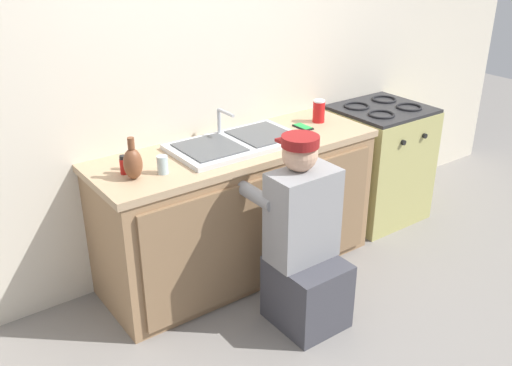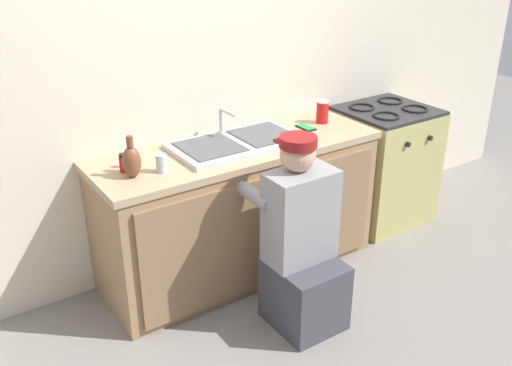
{
  "view_description": "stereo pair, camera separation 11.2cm",
  "coord_description": "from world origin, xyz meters",
  "px_view_note": "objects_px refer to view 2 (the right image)",
  "views": [
    {
      "loc": [
        -1.8,
        -2.37,
        2.11
      ],
      "look_at": [
        0.0,
        0.1,
        0.69
      ],
      "focal_mm": 40.0,
      "sensor_mm": 36.0,
      "label": 1
    },
    {
      "loc": [
        -1.71,
        -2.43,
        2.11
      ],
      "look_at": [
        0.0,
        0.1,
        0.69
      ],
      "focal_mm": 40.0,
      "sensor_mm": 36.0,
      "label": 2
    }
  ],
  "objects_px": {
    "vase_decorative": "(132,161)",
    "spice_bottle_pepper": "(130,159)",
    "cell_phone": "(306,127)",
    "soda_cup_red": "(322,112)",
    "sink_double_basin": "(237,142)",
    "stove_range": "(383,164)",
    "plumber_person": "(302,250)",
    "spice_bottle_red": "(123,163)",
    "water_glass": "(161,163)"
  },
  "relations": [
    {
      "from": "stove_range",
      "to": "vase_decorative",
      "type": "relative_size",
      "value": 3.86
    },
    {
      "from": "stove_range",
      "to": "soda_cup_red",
      "type": "height_order",
      "value": "soda_cup_red"
    },
    {
      "from": "spice_bottle_red",
      "to": "water_glass",
      "type": "height_order",
      "value": "spice_bottle_red"
    },
    {
      "from": "soda_cup_red",
      "to": "spice_bottle_pepper",
      "type": "bearing_deg",
      "value": -179.94
    },
    {
      "from": "sink_double_basin",
      "to": "spice_bottle_pepper",
      "type": "height_order",
      "value": "sink_double_basin"
    },
    {
      "from": "vase_decorative",
      "to": "cell_phone",
      "type": "relative_size",
      "value": 1.64
    },
    {
      "from": "vase_decorative",
      "to": "spice_bottle_pepper",
      "type": "relative_size",
      "value": 2.19
    },
    {
      "from": "stove_range",
      "to": "cell_phone",
      "type": "bearing_deg",
      "value": 178.91
    },
    {
      "from": "soda_cup_red",
      "to": "water_glass",
      "type": "relative_size",
      "value": 1.52
    },
    {
      "from": "soda_cup_red",
      "to": "spice_bottle_pepper",
      "type": "xyz_separation_m",
      "value": [
        -1.37,
        -0.0,
        -0.02
      ]
    },
    {
      "from": "sink_double_basin",
      "to": "spice_bottle_pepper",
      "type": "bearing_deg",
      "value": 176.46
    },
    {
      "from": "stove_range",
      "to": "water_glass",
      "type": "distance_m",
      "value": 1.9
    },
    {
      "from": "spice_bottle_pepper",
      "to": "cell_phone",
      "type": "relative_size",
      "value": 0.75
    },
    {
      "from": "sink_double_basin",
      "to": "spice_bottle_red",
      "type": "xyz_separation_m",
      "value": [
        -0.72,
        0.01,
        0.03
      ]
    },
    {
      "from": "soda_cup_red",
      "to": "vase_decorative",
      "type": "xyz_separation_m",
      "value": [
        -1.41,
        -0.12,
        0.01
      ]
    },
    {
      "from": "plumber_person",
      "to": "spice_bottle_red",
      "type": "xyz_separation_m",
      "value": [
        -0.73,
        0.66,
        0.46
      ]
    },
    {
      "from": "spice_bottle_pepper",
      "to": "water_glass",
      "type": "bearing_deg",
      "value": -52.04
    },
    {
      "from": "stove_range",
      "to": "water_glass",
      "type": "xyz_separation_m",
      "value": [
        -1.83,
        -0.11,
        0.48
      ]
    },
    {
      "from": "stove_range",
      "to": "cell_phone",
      "type": "xyz_separation_m",
      "value": [
        -0.74,
        0.01,
        0.43
      ]
    },
    {
      "from": "stove_range",
      "to": "soda_cup_red",
      "type": "relative_size",
      "value": 5.84
    },
    {
      "from": "sink_double_basin",
      "to": "cell_phone",
      "type": "height_order",
      "value": "sink_double_basin"
    },
    {
      "from": "water_glass",
      "to": "cell_phone",
      "type": "xyz_separation_m",
      "value": [
        1.09,
        0.12,
        -0.04
      ]
    },
    {
      "from": "soda_cup_red",
      "to": "spice_bottle_red",
      "type": "distance_m",
      "value": 1.42
    },
    {
      "from": "sink_double_basin",
      "to": "soda_cup_red",
      "type": "xyz_separation_m",
      "value": [
        0.7,
        0.04,
        0.06
      ]
    },
    {
      "from": "soda_cup_red",
      "to": "vase_decorative",
      "type": "relative_size",
      "value": 0.66
    },
    {
      "from": "spice_bottle_pepper",
      "to": "plumber_person",
      "type": "bearing_deg",
      "value": -45.84
    },
    {
      "from": "vase_decorative",
      "to": "spice_bottle_red",
      "type": "xyz_separation_m",
      "value": [
        -0.02,
        0.09,
        -0.04
      ]
    },
    {
      "from": "soda_cup_red",
      "to": "water_glass",
      "type": "bearing_deg",
      "value": -173.12
    },
    {
      "from": "water_glass",
      "to": "spice_bottle_pepper",
      "type": "bearing_deg",
      "value": 127.96
    },
    {
      "from": "soda_cup_red",
      "to": "spice_bottle_red",
      "type": "bearing_deg",
      "value": -178.65
    },
    {
      "from": "sink_double_basin",
      "to": "spice_bottle_red",
      "type": "relative_size",
      "value": 7.62
    },
    {
      "from": "water_glass",
      "to": "cell_phone",
      "type": "bearing_deg",
      "value": 6.31
    },
    {
      "from": "sink_double_basin",
      "to": "soda_cup_red",
      "type": "bearing_deg",
      "value": 3.49
    },
    {
      "from": "sink_double_basin",
      "to": "vase_decorative",
      "type": "relative_size",
      "value": 3.48
    },
    {
      "from": "stove_range",
      "to": "plumber_person",
      "type": "bearing_deg",
      "value": -153.17
    },
    {
      "from": "cell_phone",
      "to": "sink_double_basin",
      "type": "bearing_deg",
      "value": -178.72
    },
    {
      "from": "water_glass",
      "to": "cell_phone",
      "type": "relative_size",
      "value": 0.71
    },
    {
      "from": "soda_cup_red",
      "to": "spice_bottle_pepper",
      "type": "height_order",
      "value": "soda_cup_red"
    },
    {
      "from": "plumber_person",
      "to": "cell_phone",
      "type": "relative_size",
      "value": 7.89
    },
    {
      "from": "cell_phone",
      "to": "soda_cup_red",
      "type": "bearing_deg",
      "value": 10.71
    },
    {
      "from": "sink_double_basin",
      "to": "spice_bottle_red",
      "type": "bearing_deg",
      "value": 179.27
    },
    {
      "from": "stove_range",
      "to": "plumber_person",
      "type": "height_order",
      "value": "plumber_person"
    },
    {
      "from": "plumber_person",
      "to": "spice_bottle_pepper",
      "type": "xyz_separation_m",
      "value": [
        -0.67,
        0.69,
        0.46
      ]
    },
    {
      "from": "soda_cup_red",
      "to": "cell_phone",
      "type": "height_order",
      "value": "soda_cup_red"
    },
    {
      "from": "spice_bottle_red",
      "to": "plumber_person",
      "type": "bearing_deg",
      "value": -42.24
    },
    {
      "from": "vase_decorative",
      "to": "spice_bottle_red",
      "type": "bearing_deg",
      "value": 99.99
    },
    {
      "from": "vase_decorative",
      "to": "spice_bottle_red",
      "type": "relative_size",
      "value": 2.19
    },
    {
      "from": "soda_cup_red",
      "to": "cell_phone",
      "type": "relative_size",
      "value": 1.09
    },
    {
      "from": "stove_range",
      "to": "soda_cup_red",
      "type": "distance_m",
      "value": 0.77
    },
    {
      "from": "spice_bottle_red",
      "to": "sink_double_basin",
      "type": "bearing_deg",
      "value": -0.73
    }
  ]
}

